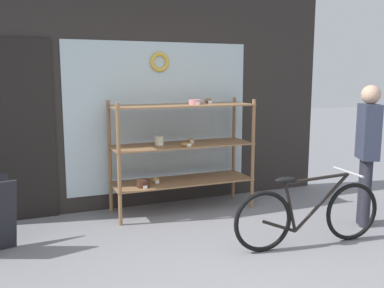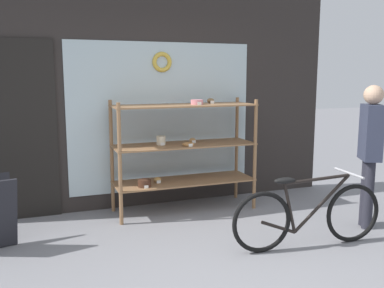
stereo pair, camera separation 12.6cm
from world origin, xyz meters
The scene contains 5 objects.
ground_plane centered at (0.00, 0.00, 0.00)m, with size 30.00×30.00×0.00m, color gray.
storefront_facade centered at (-0.05, 2.44, 1.53)m, with size 5.16×0.13×3.14m.
display_case centered at (0.35, 2.02, 0.82)m, with size 1.75×0.56×1.40m.
bicycle centered at (1.11, 0.47, 0.33)m, with size 1.61×0.46×0.74m.
pedestrian centered at (2.07, 0.73, 0.93)m, with size 0.31×0.37×1.58m.
Camera 1 is at (-1.49, -2.85, 1.69)m, focal length 40.00 mm.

